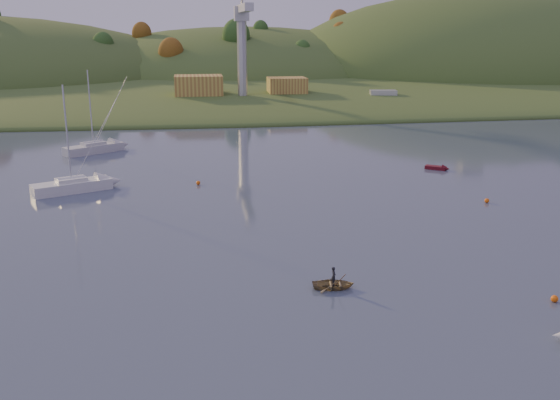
{
  "coord_description": "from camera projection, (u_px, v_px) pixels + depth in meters",
  "views": [
    {
      "loc": [
        -10.6,
        -24.86,
        18.46
      ],
      "look_at": [
        -2.17,
        32.43,
        2.17
      ],
      "focal_mm": 40.0,
      "sensor_mm": 36.0,
      "label": 1
    }
  ],
  "objects": [
    {
      "name": "far_shore",
      "position": [
        214.0,
        73.0,
        249.21
      ],
      "size": [
        620.0,
        220.0,
        1.5
      ],
      "primitive_type": "cube",
      "color": "#31461C",
      "rests_on": "ground"
    },
    {
      "name": "shore_slope",
      "position": [
        223.0,
        89.0,
        187.3
      ],
      "size": [
        640.0,
        150.0,
        7.0
      ],
      "primitive_type": "ellipsoid",
      "color": "#31461C",
      "rests_on": "ground"
    },
    {
      "name": "hill_center",
      "position": [
        243.0,
        76.0,
        231.56
      ],
      "size": [
        140.0,
        120.0,
        36.0
      ],
      "primitive_type": "ellipsoid",
      "color": "#31461C",
      "rests_on": "ground"
    },
    {
      "name": "hill_right",
      "position": [
        477.0,
        77.0,
        229.18
      ],
      "size": [
        150.0,
        130.0,
        60.0
      ],
      "primitive_type": "ellipsoid",
      "color": "#31461C",
      "rests_on": "ground"
    },
    {
      "name": "hillside_trees",
      "position": [
        220.0,
        83.0,
        206.35
      ],
      "size": [
        280.0,
        50.0,
        32.0
      ],
      "primitive_type": null,
      "color": "#284B1A",
      "rests_on": "ground"
    },
    {
      "name": "wharf",
      "position": [
        255.0,
        101.0,
        146.72
      ],
      "size": [
        42.0,
        16.0,
        2.4
      ],
      "primitive_type": "cube",
      "color": "slate",
      "rests_on": "ground"
    },
    {
      "name": "shed_west",
      "position": [
        199.0,
        86.0,
        144.88
      ],
      "size": [
        11.0,
        8.0,
        4.8
      ],
      "primitive_type": "cube",
      "color": "olive",
      "rests_on": "wharf"
    },
    {
      "name": "shed_east",
      "position": [
        287.0,
        86.0,
        148.88
      ],
      "size": [
        9.0,
        7.0,
        4.0
      ],
      "primitive_type": "cube",
      "color": "olive",
      "rests_on": "wharf"
    },
    {
      "name": "dock_crane",
      "position": [
        242.0,
        31.0,
        138.54
      ],
      "size": [
        3.2,
        28.0,
        20.3
      ],
      "color": "#B7B7BC",
      "rests_on": "wharf"
    },
    {
      "name": "sailboat_near",
      "position": [
        94.0,
        148.0,
        93.16
      ],
      "size": [
        8.71,
        7.21,
        12.2
      ],
      "rotation": [
        0.0,
        0.0,
        0.61
      ],
      "color": "silver",
      "rests_on": "ground"
    },
    {
      "name": "sailboat_far",
      "position": [
        72.0,
        185.0,
        71.35
      ],
      "size": [
        9.05,
        6.07,
        12.15
      ],
      "rotation": [
        0.0,
        0.0,
        0.43
      ],
      "color": "silver",
      "rests_on": "ground"
    },
    {
      "name": "canoe",
      "position": [
        333.0,
        284.0,
        45.22
      ],
      "size": [
        3.25,
        2.48,
        0.63
      ],
      "primitive_type": "imported",
      "rotation": [
        0.0,
        0.0,
        1.47
      ],
      "color": "#8F7A4E",
      "rests_on": "ground"
    },
    {
      "name": "paddler",
      "position": [
        334.0,
        279.0,
        45.12
      ],
      "size": [
        0.39,
        0.54,
        1.4
      ],
      "primitive_type": "imported",
      "rotation": [
        0.0,
        0.0,
        1.47
      ],
      "color": "black",
      "rests_on": "ground"
    },
    {
      "name": "red_tender",
      "position": [
        440.0,
        168.0,
        82.32
      ],
      "size": [
        3.2,
        2.68,
        1.07
      ],
      "rotation": [
        0.0,
        0.0,
        -0.61
      ],
      "color": "#510B14",
      "rests_on": "ground"
    },
    {
      "name": "work_vessel",
      "position": [
        383.0,
        100.0,
        147.09
      ],
      "size": [
        15.0,
        7.38,
        3.69
      ],
      "rotation": [
        0.0,
        0.0,
        -0.16
      ],
      "color": "slate",
      "rests_on": "ground"
    },
    {
      "name": "buoy_0",
      "position": [
        555.0,
        299.0,
        42.99
      ],
      "size": [
        0.5,
        0.5,
        0.5
      ],
      "primitive_type": "sphere",
      "color": "#EE5E0C",
      "rests_on": "ground"
    },
    {
      "name": "buoy_1",
      "position": [
        487.0,
        201.0,
        67.0
      ],
      "size": [
        0.5,
        0.5,
        0.5
      ],
      "primitive_type": "sphere",
      "color": "#EE5E0C",
      "rests_on": "ground"
    },
    {
      "name": "buoy_3",
      "position": [
        198.0,
        183.0,
        74.57
      ],
      "size": [
        0.5,
        0.5,
        0.5
      ],
      "primitive_type": "sphere",
      "color": "#EE5E0C",
      "rests_on": "ground"
    }
  ]
}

